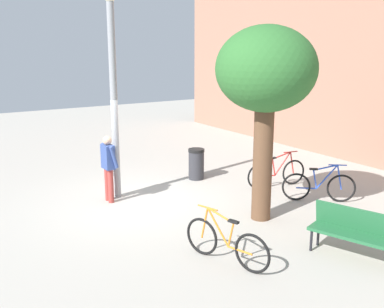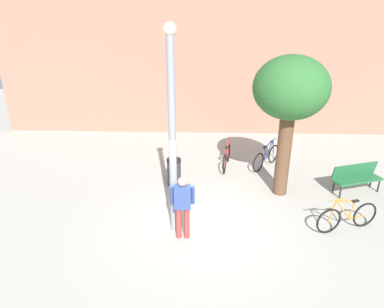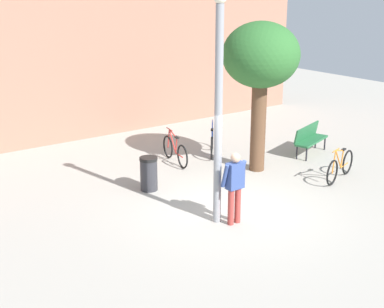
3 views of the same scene
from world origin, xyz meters
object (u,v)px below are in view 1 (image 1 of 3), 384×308
park_bench (355,229)px  bicycle_orange (226,243)px  person_by_lamppost (108,164)px  lamppost (114,91)px  plaza_tree (266,74)px  trash_bin (196,164)px  bicycle_red (277,173)px  bicycle_blue (319,186)px

park_bench → bicycle_orange: (-1.09, -2.12, -0.16)m
person_by_lamppost → park_bench: 5.91m
lamppost → bicycle_orange: (4.45, 0.16, -2.34)m
park_bench → plaza_tree: (-2.38, -0.17, 2.67)m
lamppost → person_by_lamppost: size_ratio=3.03×
bicycle_orange → lamppost: bearing=-178.0°
person_by_lamppost → trash_bin: person_by_lamppost is taller
lamppost → bicycle_red: 4.93m
person_by_lamppost → plaza_tree: plaza_tree is taller
plaza_tree → trash_bin: plaza_tree is taller
bicycle_orange → trash_bin: bicycle_orange is taller
bicycle_blue → lamppost: bearing=-126.7°
park_bench → trash_bin: park_bench is taller
park_bench → plaza_tree: bearing=-176.0°
bicycle_orange → plaza_tree: bearing=123.5°
plaza_tree → bicycle_orange: bearing=-56.5°
lamppost → person_by_lamppost: 1.80m
trash_bin → bicycle_red: bearing=38.9°
person_by_lamppost → bicycle_red: size_ratio=0.93×
lamppost → bicycle_red: (1.59, 4.04, -2.34)m
person_by_lamppost → plaza_tree: (2.91, 2.42, 2.25)m
person_by_lamppost → bicycle_red: bearing=72.8°
park_bench → bicycle_red: bearing=155.9°
bicycle_orange → bicycle_red: (-2.86, 3.89, 0.00)m
person_by_lamppost → bicycle_orange: size_ratio=0.96×
park_bench → trash_bin: bearing=177.0°
plaza_tree → bicycle_blue: (-0.10, 1.99, -2.83)m
plaza_tree → trash_bin: (-3.38, 0.47, -2.77)m
park_bench → bicycle_red: (-3.95, 1.77, -0.16)m
bicycle_blue → trash_bin: bearing=-155.1°
lamppost → plaza_tree: 3.83m
plaza_tree → trash_bin: bearing=172.1°
bicycle_orange → bicycle_red: same height
trash_bin → lamppost: bearing=-84.9°
lamppost → bicycle_red: lamppost is taller
person_by_lamppost → bicycle_orange: bearing=6.4°
park_bench → trash_bin: size_ratio=1.86×
bicycle_orange → trash_bin: bearing=152.6°
lamppost → bicycle_blue: size_ratio=3.53×
lamppost → bicycle_orange: bearing=2.0°
bicycle_orange → bicycle_red: size_ratio=0.97×
person_by_lamppost → bicycle_blue: size_ratio=1.16×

